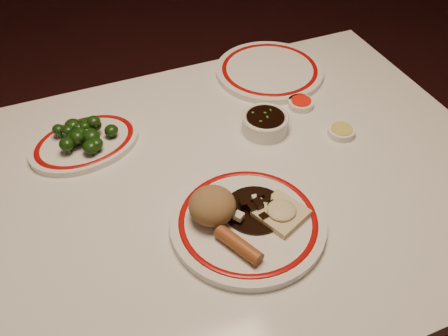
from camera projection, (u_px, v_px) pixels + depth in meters
dining_table at (227, 208)px, 1.12m from camera, size 1.20×0.90×0.75m
main_plate at (248, 223)px, 0.96m from camera, size 0.35×0.35×0.02m
rice_mound at (212, 206)px, 0.94m from camera, size 0.09×0.09×0.07m
spring_roll at (239, 245)px, 0.90m from camera, size 0.07×0.10×0.03m
fried_wonton at (281, 212)px, 0.96m from camera, size 0.11×0.11×0.02m
stirfry_heap at (256, 208)px, 0.97m from camera, size 0.13×0.13×0.03m
broccoli_plate at (85, 143)px, 1.13m from camera, size 0.29×0.26×0.02m
broccoli_pile at (83, 133)px, 1.11m from camera, size 0.14×0.12×0.05m
soy_bowl at (265, 124)px, 1.16m from camera, size 0.11×0.11×0.04m
sweet_sour_dish at (301, 103)px, 1.24m from camera, size 0.06×0.06×0.02m
mustard_dish at (341, 131)px, 1.16m from camera, size 0.06×0.06×0.02m
far_plate at (270, 71)px, 1.34m from camera, size 0.31×0.31×0.02m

